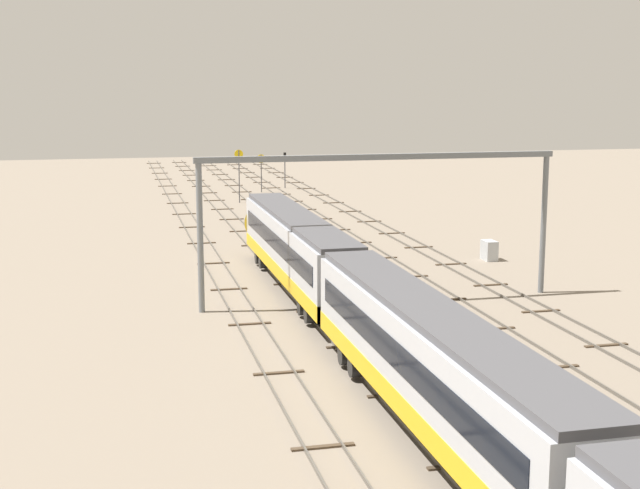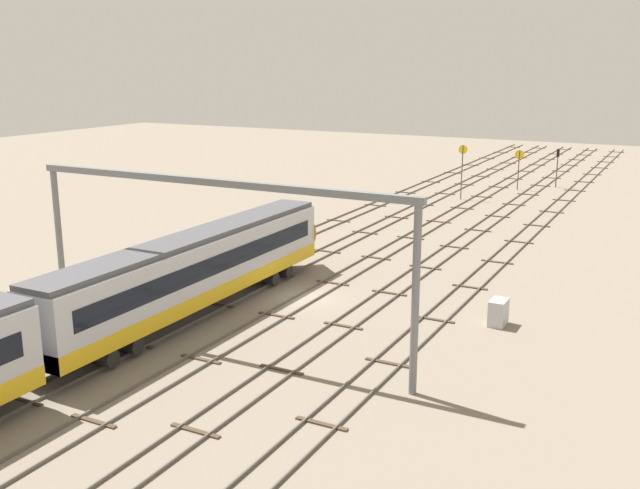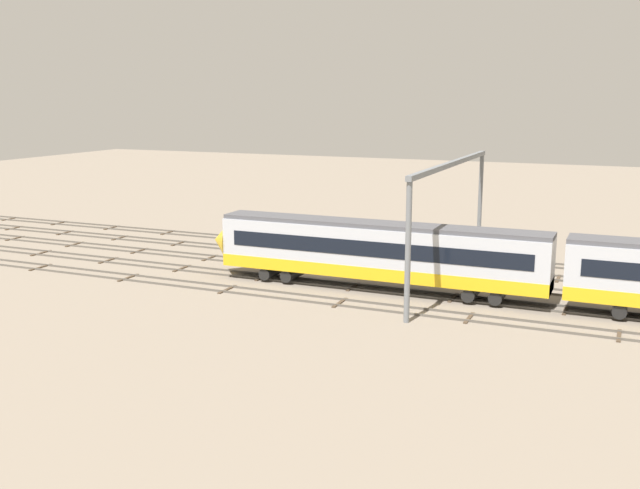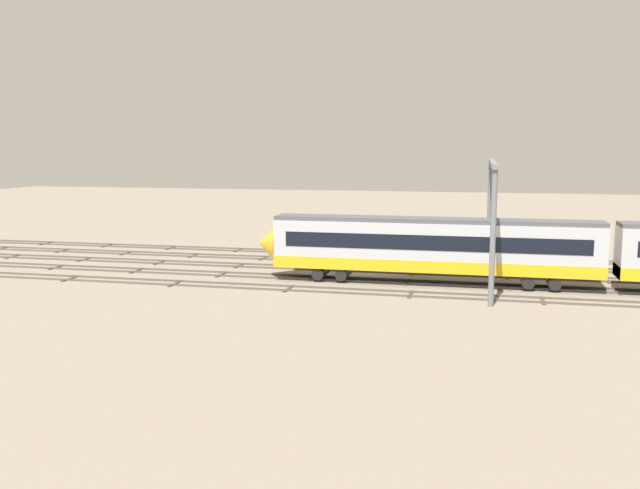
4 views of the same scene
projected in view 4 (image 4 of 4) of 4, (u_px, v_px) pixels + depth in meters
ground_plane at (367, 271)px, 57.49m from camera, size 209.28×209.28×0.00m
track_near_foreground at (382, 255)px, 65.76m from camera, size 193.28×2.40×0.16m
track_second_near at (375, 262)px, 61.62m from camera, size 193.28×2.40×0.16m
track_middle at (367, 270)px, 57.48m from camera, size 193.28×2.40×0.16m
track_with_train at (359, 280)px, 53.33m from camera, size 193.28×2.40×0.16m
track_far_background at (348, 291)px, 49.19m from camera, size 193.28×2.40×0.16m
overhead_gantry at (492, 188)px, 54.34m from camera, size 0.40×22.39×9.12m
relay_cabinet at (377, 242)px, 69.23m from camera, size 1.45×0.89×1.51m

